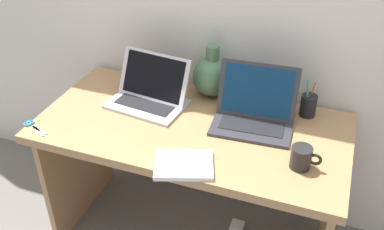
% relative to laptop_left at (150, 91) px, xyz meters
% --- Properties ---
extents(desk, '(1.36, 0.67, 0.72)m').
position_rel_laptop_left_xyz_m(desk, '(0.25, -0.11, -0.22)').
color(desk, '#AD7F51').
rests_on(desk, ground).
extents(laptop_left, '(0.37, 0.28, 0.22)m').
position_rel_laptop_left_xyz_m(laptop_left, '(0.00, 0.00, 0.00)').
color(laptop_left, silver).
rests_on(laptop_left, desk).
extents(laptop_right, '(0.36, 0.27, 0.25)m').
position_rel_laptop_left_xyz_m(laptop_right, '(0.50, 0.01, 0.01)').
color(laptop_right, '#333338').
rests_on(laptop_right, desk).
extents(green_vase, '(0.18, 0.18, 0.26)m').
position_rel_laptop_left_xyz_m(green_vase, '(0.25, 0.17, 0.04)').
color(green_vase, '#47704C').
rests_on(green_vase, desk).
extents(notebook_stack, '(0.27, 0.24, 0.02)m').
position_rel_laptop_left_xyz_m(notebook_stack, '(0.32, -0.38, -0.05)').
color(notebook_stack, white).
rests_on(notebook_stack, desk).
extents(coffee_mug, '(0.12, 0.08, 0.09)m').
position_rel_laptop_left_xyz_m(coffee_mug, '(0.74, -0.23, -0.01)').
color(coffee_mug, black).
rests_on(coffee_mug, desk).
extents(pen_cup, '(0.07, 0.07, 0.18)m').
position_rel_laptop_left_xyz_m(pen_cup, '(0.71, 0.14, -0.01)').
color(pen_cup, black).
rests_on(pen_cup, desk).
extents(scissors, '(0.14, 0.09, 0.01)m').
position_rel_laptop_left_xyz_m(scissors, '(-0.40, -0.36, -0.06)').
color(scissors, '#B7B7BC').
rests_on(scissors, desk).
extents(power_brick, '(0.07, 0.07, 0.03)m').
position_rel_laptop_left_xyz_m(power_brick, '(0.46, 0.03, -0.76)').
color(power_brick, white).
rests_on(power_brick, ground).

